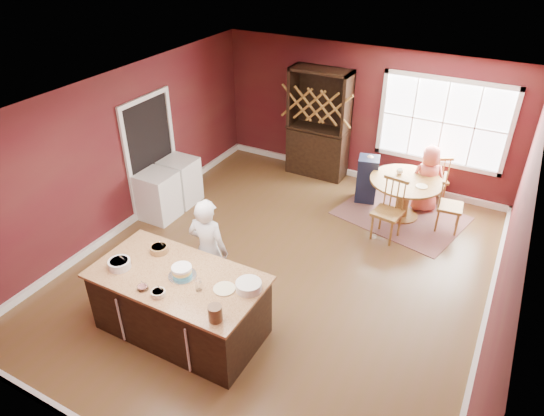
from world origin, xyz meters
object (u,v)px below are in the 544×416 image
(chair_north, at_px, (435,177))
(high_chair, at_px, (367,178))
(layer_cake, at_px, (182,271))
(chair_east, at_px, (451,204))
(toddler, at_px, (372,160))
(kitchen_island, at_px, (181,305))
(dining_table, at_px, (405,191))
(baker, at_px, (208,250))
(washer, at_px, (158,196))
(dryer, at_px, (180,181))
(hutch, at_px, (319,124))
(seated_woman, at_px, (427,179))
(chair_south, at_px, (388,210))

(chair_north, height_order, high_chair, chair_north)
(layer_cake, xyz_separation_m, chair_east, (2.53, 4.10, -0.48))
(layer_cake, height_order, toddler, layer_cake)
(kitchen_island, xyz_separation_m, toddler, (1.04, 4.53, 0.37))
(kitchen_island, distance_m, chair_east, 4.88)
(layer_cake, height_order, chair_north, layer_cake)
(dining_table, distance_m, toddler, 0.87)
(baker, xyz_separation_m, chair_east, (2.65, 3.39, -0.30))
(chair_east, bearing_deg, dining_table, 80.85)
(baker, xyz_separation_m, washer, (-2.03, 1.32, -0.37))
(high_chair, xyz_separation_m, toddler, (0.03, 0.10, 0.34))
(dining_table, height_order, dryer, dryer)
(high_chair, bearing_deg, chair_north, 13.05)
(layer_cake, xyz_separation_m, hutch, (-0.34, 4.98, 0.12))
(layer_cake, xyz_separation_m, chair_north, (2.08, 4.99, -0.49))
(hutch, bearing_deg, layer_cake, -86.05)
(dining_table, height_order, hutch, hutch)
(seated_woman, distance_m, high_chair, 1.09)
(layer_cake, xyz_separation_m, washer, (-2.14, 2.04, -0.55))
(baker, bearing_deg, kitchen_island, 88.62)
(chair_east, distance_m, washer, 5.11)
(chair_south, xyz_separation_m, seated_woman, (0.35, 1.25, 0.10))
(chair_south, relative_size, chair_north, 1.08)
(hutch, bearing_deg, chair_south, -39.31)
(high_chair, height_order, dryer, high_chair)
(chair_south, bearing_deg, high_chair, 131.45)
(chair_east, distance_m, toddler, 1.64)
(chair_north, relative_size, hutch, 0.45)
(chair_north, xyz_separation_m, toddler, (-1.11, -0.49, 0.31))
(chair_south, distance_m, toddler, 1.37)
(kitchen_island, relative_size, chair_north, 2.19)
(layer_cake, relative_size, high_chair, 0.38)
(layer_cake, xyz_separation_m, dryer, (-2.14, 2.68, -0.55))
(chair_north, xyz_separation_m, seated_woman, (-0.08, -0.40, 0.14))
(layer_cake, distance_m, toddler, 4.60)
(hutch, bearing_deg, kitchen_island, -86.84)
(washer, relative_size, dryer, 1.00)
(baker, xyz_separation_m, toddler, (1.09, 3.78, 0.00))
(high_chair, xyz_separation_m, washer, (-3.09, -2.36, -0.03))
(seated_woman, relative_size, high_chair, 1.36)
(chair_east, xyz_separation_m, hutch, (-2.88, 0.87, 0.61))
(kitchen_island, xyz_separation_m, chair_south, (1.72, 3.37, 0.10))
(chair_east, bearing_deg, layer_cake, 142.24)
(baker, bearing_deg, chair_south, -129.00)
(washer, xyz_separation_m, dryer, (0.00, 0.64, -0.00))
(baker, relative_size, hutch, 0.72)
(dining_table, bearing_deg, chair_east, -3.09)
(seated_woman, height_order, washer, seated_woman)
(kitchen_island, xyz_separation_m, dining_table, (1.79, 4.18, 0.10))
(chair_south, bearing_deg, dining_table, 92.78)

